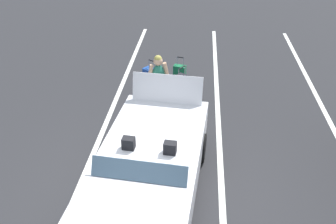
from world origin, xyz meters
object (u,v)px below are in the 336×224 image
Objects in this scene: convertible_car at (145,181)px; suitcase_medium_bright at (151,79)px; suitcase_small_carryon at (180,74)px; traveler_person at (158,84)px; suitcase_large_black at (179,90)px; duffel_bag at (142,100)px.

suitcase_medium_bright is at bearing -168.69° from convertible_car.
convertible_car reaches higher than suitcase_medium_bright.
traveler_person reaches higher than suitcase_small_carryon.
traveler_person is at bearing 2.92° from suitcase_small_carryon.
suitcase_large_black is 1.19m from suitcase_small_carryon.
suitcase_medium_bright is at bearing -41.15° from suitcase_small_carryon.
suitcase_large_black is at bearing 87.55° from suitcase_medium_bright.
duffel_bag is at bearing -164.96° from traveler_person.
suitcase_large_black is 1.05m from traveler_person.
suitcase_medium_bright reaches higher than suitcase_small_carryon.
suitcase_large_black is 0.98m from duffel_bag.
convertible_car is 5.00× the size of suitcase_medium_bright.
suitcase_medium_bright reaches higher than duffel_bag.
traveler_person reaches higher than suitcase_large_black.
suitcase_large_black is 1.05m from suitcase_medium_bright.
duffel_bag is at bearing 28.88° from suitcase_medium_bright.
traveler_person reaches higher than convertible_car.
suitcase_large_black reaches higher than duffel_bag.
convertible_car is 4.88m from suitcase_small_carryon.
suitcase_large_black is 1.39× the size of suitcase_small_carryon.
suitcase_medium_bright is 0.94m from suitcase_small_carryon.
suitcase_small_carryon is (-4.86, 0.30, -0.34)m from convertible_car.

